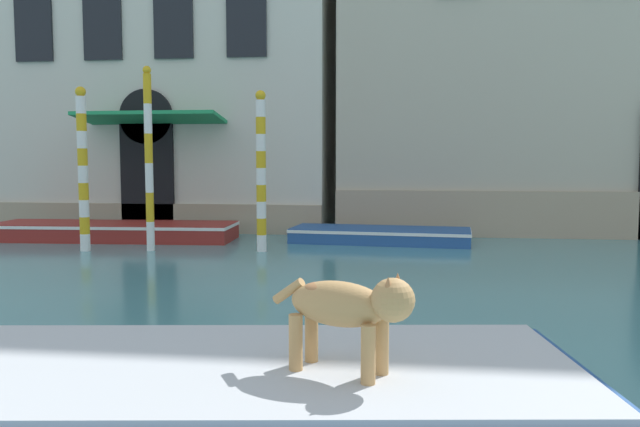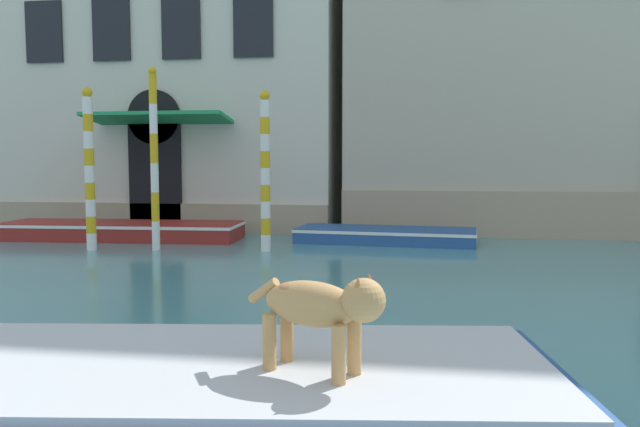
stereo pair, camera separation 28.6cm
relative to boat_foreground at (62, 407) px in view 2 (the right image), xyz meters
The scene contains 8 objects.
palazzo_left 18.89m from the boat_foreground, 107.91° to the left, with size 10.81×7.40×14.63m.
boat_foreground is the anchor object (origin of this frame).
dog_on_deck 2.02m from the boat_foreground, ahead, with size 0.99×0.56×0.69m.
boat_moored_near_palazzo 13.05m from the boat_foreground, 114.55° to the left, with size 6.56×2.08×0.46m.
boat_moored_far 12.35m from the boat_foreground, 81.97° to the left, with size 4.76×2.06×0.38m.
mooring_pole_0 10.84m from the boat_foreground, 109.94° to the left, with size 0.19×0.19×4.33m.
mooring_pole_1 10.41m from the boat_foreground, 95.58° to the left, with size 0.24×0.24×3.75m.
mooring_pole_4 11.22m from the boat_foreground, 117.78° to the left, with size 0.24×0.24×3.85m.
Camera 2 is at (6.27, 0.00, 2.13)m, focal length 35.00 mm.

